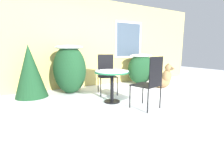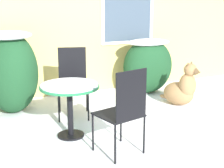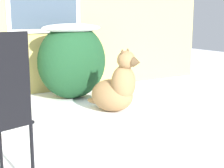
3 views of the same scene
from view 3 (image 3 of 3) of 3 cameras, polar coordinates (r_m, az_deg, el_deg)
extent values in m
plane|color=white|center=(3.02, -14.31, -11.35)|extent=(16.00, 16.00, 0.00)
ellipsoid|color=#194223|center=(4.79, -6.62, 3.74)|extent=(0.98, 0.70, 1.04)
ellipsoid|color=white|center=(4.76, -6.75, 9.23)|extent=(0.84, 0.59, 0.12)
cylinder|color=black|center=(2.70, -18.10, -9.00)|extent=(0.02, 0.02, 0.47)
cylinder|color=black|center=(2.34, -13.09, -11.91)|extent=(0.02, 0.02, 0.47)
ellipsoid|color=#937047|center=(4.16, 0.00, -1.89)|extent=(0.60, 0.66, 0.39)
ellipsoid|color=#937047|center=(4.04, 1.90, 0.14)|extent=(0.40, 0.39, 0.43)
sphere|color=#937047|center=(3.97, 2.37, 4.02)|extent=(0.21, 0.21, 0.21)
cone|color=brown|center=(3.90, 4.18, 3.63)|extent=(0.14, 0.13, 0.12)
ellipsoid|color=brown|center=(3.92, 1.72, 5.11)|extent=(0.06, 0.05, 0.10)
ellipsoid|color=brown|center=(4.02, 2.62, 5.25)|extent=(0.06, 0.05, 0.10)
ellipsoid|color=#937047|center=(4.33, -2.76, -2.85)|extent=(0.18, 0.26, 0.07)
camera|label=1|loc=(1.98, -133.23, -6.77)|focal=28.00mm
camera|label=2|loc=(1.90, -167.08, 11.25)|focal=55.00mm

